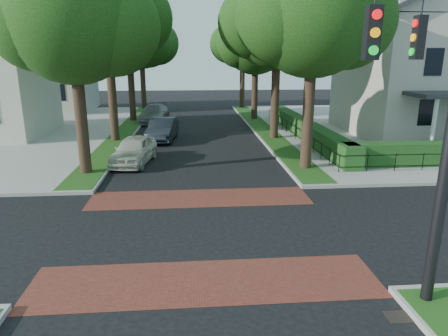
{
  "coord_description": "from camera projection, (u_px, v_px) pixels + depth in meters",
  "views": [
    {
      "loc": [
        -0.28,
        -12.36,
        5.6
      ],
      "look_at": [
        0.9,
        2.01,
        1.6
      ],
      "focal_mm": 32.0,
      "sensor_mm": 36.0,
      "label": 1
    }
  ],
  "objects": [
    {
      "name": "crosswalk_far",
      "position": [
        200.0,
        198.0,
        16.46
      ],
      "size": [
        9.0,
        2.2,
        0.01
      ],
      "primitive_type": "cube",
      "color": "maroon",
      "rests_on": "ground"
    },
    {
      "name": "traffic_signal",
      "position": [
        440.0,
        102.0,
        8.28
      ],
      "size": [
        2.17,
        2.0,
        8.0
      ],
      "color": "black",
      "rests_on": "sidewalk_se"
    },
    {
      "name": "tree_right_near",
      "position": [
        315.0,
        13.0,
        18.74
      ],
      "size": [
        7.75,
        6.67,
        10.66
      ],
      "color": "black",
      "rests_on": "sidewalk_ne"
    },
    {
      "name": "parked_car_middle",
      "position": [
        163.0,
        129.0,
        27.77
      ],
      "size": [
        2.12,
        4.84,
        1.55
      ],
      "primitive_type": "imported",
      "rotation": [
        0.0,
        0.0,
        -0.1
      ],
      "color": "black",
      "rests_on": "ground"
    },
    {
      "name": "tree_left_far",
      "position": [
        130.0,
        39.0,
        34.32
      ],
      "size": [
        7.0,
        6.02,
        9.86
      ],
      "color": "black",
      "rests_on": "sidewalk_nw"
    },
    {
      "name": "house_left_far",
      "position": [
        44.0,
        63.0,
        41.55
      ],
      "size": [
        10.0,
        9.0,
        10.14
      ],
      "color": "#BAB5A7",
      "rests_on": "sidewalk_nw"
    },
    {
      "name": "tree_left_near",
      "position": [
        75.0,
        19.0,
        17.97
      ],
      "size": [
        7.5,
        6.45,
        10.2
      ],
      "color": "black",
      "rests_on": "sidewalk_nw"
    },
    {
      "name": "grass_strip_nw",
      "position": [
        126.0,
        129.0,
        31.26
      ],
      "size": [
        1.6,
        29.8,
        0.02
      ],
      "primitive_type": "cube",
      "color": "#1E4A15",
      "rests_on": "sidewalk_nw"
    },
    {
      "name": "tree_left_back",
      "position": [
        142.0,
        40.0,
        42.9
      ],
      "size": [
        7.75,
        6.66,
        10.44
      ],
      "color": "black",
      "rests_on": "sidewalk_nw"
    },
    {
      "name": "parked_car_front",
      "position": [
        134.0,
        150.0,
        21.67
      ],
      "size": [
        2.44,
        4.63,
        1.5
      ],
      "primitive_type": "imported",
      "rotation": [
        0.0,
        0.0,
        -0.16
      ],
      "color": "beige",
      "rests_on": "ground"
    },
    {
      "name": "hedge_main_road",
      "position": [
        305.0,
        129.0,
        28.2
      ],
      "size": [
        1.0,
        18.0,
        1.2
      ],
      "primitive_type": "cube",
      "color": "#1A3E15",
      "rests_on": "sidewalk_ne"
    },
    {
      "name": "ground",
      "position": [
        202.0,
        230.0,
        13.39
      ],
      "size": [
        120.0,
        120.0,
        0.0
      ],
      "primitive_type": "plane",
      "color": "black",
      "rests_on": "ground"
    },
    {
      "name": "storm_drain",
      "position": [
        401.0,
        317.0,
        8.92
      ],
      "size": [
        0.65,
        0.45,
        0.01
      ],
      "primitive_type": "cube",
      "color": "black",
      "rests_on": "ground"
    },
    {
      "name": "house_victorian",
      "position": [
        440.0,
        51.0,
        28.45
      ],
      "size": [
        13.0,
        13.05,
        12.48
      ],
      "color": "#BAB5A7",
      "rests_on": "sidewalk_ne"
    },
    {
      "name": "tree_right_far",
      "position": [
        256.0,
        42.0,
        35.25
      ],
      "size": [
        7.25,
        6.23,
        9.74
      ],
      "color": "black",
      "rests_on": "sidewalk_ne"
    },
    {
      "name": "parked_car_rear",
      "position": [
        154.0,
        114.0,
        35.47
      ],
      "size": [
        2.73,
        5.59,
        1.56
      ],
      "primitive_type": "imported",
      "rotation": [
        0.0,
        0.0,
        -0.1
      ],
      "color": "gray",
      "rests_on": "ground"
    },
    {
      "name": "tree_right_back",
      "position": [
        243.0,
        42.0,
        43.8
      ],
      "size": [
        7.5,
        6.45,
        10.2
      ],
      "color": "black",
      "rests_on": "sidewalk_ne"
    },
    {
      "name": "tree_right_mid",
      "position": [
        279.0,
        20.0,
        26.34
      ],
      "size": [
        8.25,
        7.09,
        11.22
      ],
      "color": "black",
      "rests_on": "sidewalk_ne"
    },
    {
      "name": "tree_left_mid",
      "position": [
        109.0,
        13.0,
        25.37
      ],
      "size": [
        8.0,
        6.88,
        11.48
      ],
      "color": "black",
      "rests_on": "sidewalk_nw"
    },
    {
      "name": "crosswalk_near",
      "position": [
        206.0,
        282.0,
        10.31
      ],
      "size": [
        9.0,
        2.2,
        0.01
      ],
      "primitive_type": "cube",
      "color": "maroon",
      "rests_on": "ground"
    },
    {
      "name": "fence_main_road",
      "position": [
        293.0,
        131.0,
        28.18
      ],
      "size": [
        0.06,
        18.0,
        0.9
      ],
      "primitive_type": null,
      "color": "black",
      "rests_on": "sidewalk_ne"
    },
    {
      "name": "grass_strip_ne",
      "position": [
        262.0,
        128.0,
        32.12
      ],
      "size": [
        1.6,
        29.8,
        0.02
      ],
      "primitive_type": "cube",
      "color": "#1E4A15",
      "rests_on": "sidewalk_ne"
    },
    {
      "name": "sidewalk_ne",
      "position": [
        430.0,
        126.0,
        33.15
      ],
      "size": [
        30.0,
        30.0,
        0.15
      ],
      "primitive_type": "cube",
      "color": "gray",
      "rests_on": "ground"
    }
  ]
}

